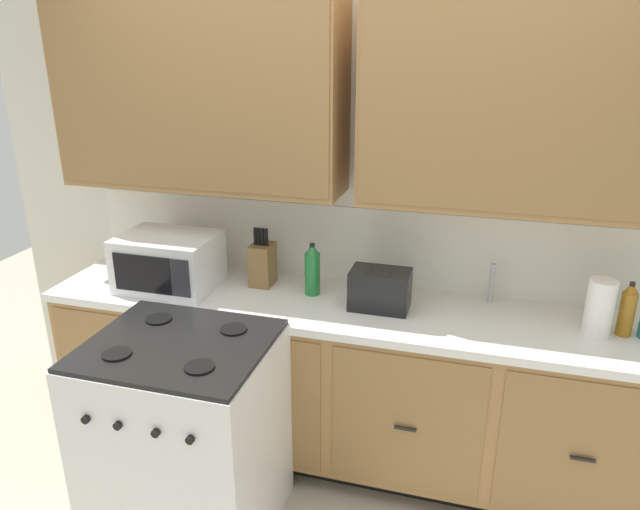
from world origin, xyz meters
The scene contains 11 objects.
ground_plane centered at (0.00, 0.00, 0.00)m, with size 8.00×8.00×0.00m, color #B2A893.
wall_unit centered at (0.00, 0.50, 1.63)m, with size 4.16×0.40×2.39m.
counter_run centered at (0.00, 0.30, 0.47)m, with size 2.99×0.64×0.91m.
stove_range centered at (-0.55, -0.33, 0.47)m, with size 0.76×0.68×0.95m.
microwave centered at (-0.91, 0.25, 1.05)m, with size 0.48×0.37×0.28m.
toaster centered at (0.18, 0.30, 1.00)m, with size 0.28×0.18×0.19m.
knife_block centered at (-0.46, 0.41, 1.02)m, with size 0.11×0.14×0.31m.
sink_faucet centered at (0.69, 0.51, 1.01)m, with size 0.02×0.02×0.20m, color #B2B5BA.
paper_towel_roll centered at (1.13, 0.28, 1.04)m, with size 0.12×0.12×0.26m, color white.
bottle_amber centered at (1.25, 0.32, 1.03)m, with size 0.07×0.07×0.25m.
bottle_green centered at (-0.18, 0.37, 1.04)m, with size 0.08×0.08×0.27m.
Camera 1 is at (0.61, -2.25, 2.13)m, focal length 33.23 mm.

